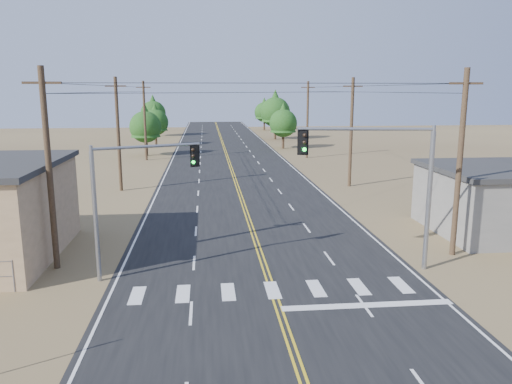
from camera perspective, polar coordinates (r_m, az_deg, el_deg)
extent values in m
cube|color=black|center=(43.93, -1.92, -0.05)|extent=(15.00, 200.00, 0.02)
cylinder|color=gray|center=(24.93, -25.98, -8.64)|extent=(0.06, 0.06, 1.50)
cylinder|color=#4C3826|center=(26.36, -22.56, 2.26)|extent=(0.30, 0.30, 10.00)
cube|color=#4C3826|center=(26.08, -23.28, 11.40)|extent=(1.80, 0.12, 0.12)
cylinder|color=#4C3826|center=(45.74, -15.46, 6.32)|extent=(0.30, 0.30, 10.00)
cube|color=#4C3826|center=(45.58, -15.75, 11.58)|extent=(1.80, 0.12, 0.12)
cylinder|color=#4C3826|center=(65.50, -12.59, 7.92)|extent=(0.30, 0.30, 10.00)
cube|color=#4C3826|center=(65.38, -12.75, 11.60)|extent=(1.80, 0.12, 0.12)
cylinder|color=#4C3826|center=(28.56, 22.23, 2.94)|extent=(0.30, 0.30, 10.00)
cube|color=#4C3826|center=(28.30, 22.89, 11.37)|extent=(1.80, 0.12, 0.12)
cylinder|color=#4C3826|center=(47.04, 10.82, 6.66)|extent=(0.30, 0.30, 10.00)
cube|color=#4C3826|center=(46.88, 11.02, 11.78)|extent=(1.80, 0.12, 0.12)
cylinder|color=#4C3826|center=(66.41, 5.90, 8.18)|extent=(0.30, 0.30, 10.00)
cube|color=#4C3826|center=(66.30, 5.98, 11.81)|extent=(1.80, 0.12, 0.12)
cylinder|color=gray|center=(24.20, -17.86, -2.82)|extent=(0.21, 0.21, 6.16)
cylinder|color=gray|center=(23.66, -18.32, 4.44)|extent=(0.16, 0.16, 0.53)
cylinder|color=gray|center=(24.18, -12.26, 5.11)|extent=(4.87, 2.02, 0.14)
cube|color=black|center=(24.94, -7.04, 4.15)|extent=(0.38, 0.36, 0.97)
sphere|color=black|center=(24.76, -7.20, 4.81)|extent=(0.18, 0.18, 0.18)
sphere|color=black|center=(24.80, -7.18, 4.11)|extent=(0.18, 0.18, 0.18)
sphere|color=#0CE533|center=(24.84, -7.16, 3.40)|extent=(0.18, 0.18, 0.18)
cylinder|color=gray|center=(25.95, 19.13, -1.09)|extent=(0.24, 0.24, 6.92)
cylinder|color=gray|center=(25.46, 19.65, 6.54)|extent=(0.18, 0.18, 0.59)
cylinder|color=gray|center=(24.74, 12.36, 7.04)|extent=(6.45, 1.18, 0.16)
cube|color=black|center=(24.51, 5.43, 5.71)|extent=(0.39, 0.35, 1.09)
sphere|color=black|center=(24.31, 5.59, 6.48)|extent=(0.20, 0.20, 0.20)
sphere|color=black|center=(24.34, 5.57, 5.66)|extent=(0.20, 0.20, 0.20)
sphere|color=#0CE533|center=(24.38, 5.56, 4.86)|extent=(0.20, 0.20, 0.20)
cylinder|color=#3F2D1E|center=(70.31, -12.44, 5.12)|extent=(0.46, 0.46, 2.58)
cone|color=#224C15|center=(70.02, -12.56, 8.03)|extent=(4.01, 4.01, 4.58)
sphere|color=#224C15|center=(70.08, -12.53, 7.28)|extent=(4.29, 4.29, 4.29)
cylinder|color=#3F2D1E|center=(82.30, -11.36, 6.04)|extent=(0.40, 0.40, 2.49)
cone|color=#224C15|center=(82.05, -11.46, 8.44)|extent=(3.87, 3.87, 4.42)
sphere|color=#224C15|center=(82.10, -11.43, 7.82)|extent=(4.14, 4.14, 4.14)
cylinder|color=#3F2D1E|center=(99.94, -11.60, 7.09)|extent=(0.43, 0.43, 2.90)
cone|color=#224C15|center=(99.72, -11.69, 9.40)|extent=(4.51, 4.51, 5.15)
sphere|color=#224C15|center=(99.76, -11.67, 8.80)|extent=(4.83, 4.83, 4.83)
cylinder|color=#3F2D1E|center=(77.17, 3.11, 5.92)|extent=(0.40, 0.40, 2.54)
cone|color=#224C15|center=(76.90, 3.14, 8.54)|extent=(3.96, 3.96, 4.52)
sphere|color=#224C15|center=(76.95, 3.13, 7.86)|extent=(4.24, 4.24, 4.24)
cylinder|color=#3F2D1E|center=(91.66, 2.19, 7.04)|extent=(0.46, 0.46, 3.23)
cone|color=#224C15|center=(91.41, 2.22, 9.84)|extent=(5.02, 5.02, 5.74)
sphere|color=#224C15|center=(91.45, 2.21, 9.11)|extent=(5.38, 5.38, 5.38)
cylinder|color=#3F2D1E|center=(112.82, 0.95, 7.74)|extent=(0.40, 0.40, 2.62)
cone|color=#224C15|center=(112.64, 0.95, 9.59)|extent=(4.08, 4.08, 4.66)
sphere|color=#224C15|center=(112.68, 0.95, 9.11)|extent=(4.37, 4.37, 4.37)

